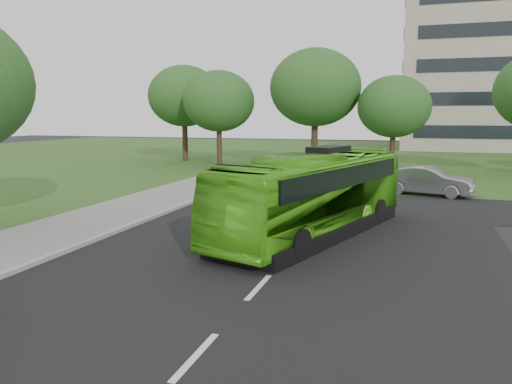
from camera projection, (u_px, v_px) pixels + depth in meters
ground at (278, 266)px, 15.03m from camera, size 160.00×160.00×0.00m
street_surfaces at (354, 177)px, 36.58m from camera, size 120.00×120.00×0.15m
tree_park_a at (219, 101)px, 44.24m from camera, size 6.36×6.36×8.45m
tree_park_b at (315, 88)px, 42.20m from camera, size 7.72×7.72×10.12m
tree_park_c at (394, 107)px, 39.30m from camera, size 5.74×5.74×7.63m
tree_park_f at (184, 96)px, 48.70m from camera, size 7.00×7.00×9.35m
bus at (315, 194)px, 18.82m from camera, size 5.78×11.37×3.09m
sedan at (428, 181)px, 28.31m from camera, size 5.25×2.80×1.64m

